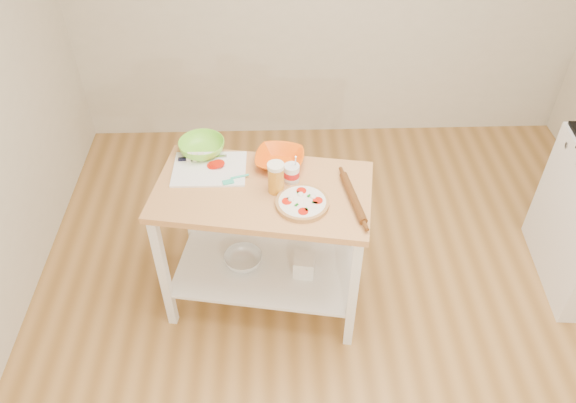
# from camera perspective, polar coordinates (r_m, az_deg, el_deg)

# --- Properties ---
(room_shell) EXTENTS (4.04, 4.54, 2.74)m
(room_shell) POSITION_cam_1_polar(r_m,az_deg,el_deg) (2.42, 9.11, 3.25)
(room_shell) COLOR #A7773D
(room_shell) RESTS_ON ground
(prep_island) EXTENTS (1.24, 0.82, 0.90)m
(prep_island) POSITION_cam_1_polar(r_m,az_deg,el_deg) (3.15, -2.47, -2.17)
(prep_island) COLOR tan
(prep_island) RESTS_ON ground
(pizza) EXTENTS (0.28, 0.28, 0.04)m
(pizza) POSITION_cam_1_polar(r_m,az_deg,el_deg) (2.87, 1.45, -0.11)
(pizza) COLOR tan
(pizza) RESTS_ON prep_island
(cutting_board) EXTENTS (0.40, 0.30, 0.04)m
(cutting_board) POSITION_cam_1_polar(r_m,az_deg,el_deg) (3.13, -8.02, 3.38)
(cutting_board) COLOR white
(cutting_board) RESTS_ON prep_island
(spatula) EXTENTS (0.14, 0.09, 0.01)m
(spatula) POSITION_cam_1_polar(r_m,az_deg,el_deg) (3.03, -5.47, 2.29)
(spatula) COLOR #35C9A2
(spatula) RESTS_ON cutting_board
(knife) EXTENTS (0.27, 0.05, 0.01)m
(knife) POSITION_cam_1_polar(r_m,az_deg,el_deg) (3.20, -9.35, 4.36)
(knife) COLOR silver
(knife) RESTS_ON cutting_board
(orange_bowl) EXTENTS (0.31, 0.31, 0.07)m
(orange_bowl) POSITION_cam_1_polar(r_m,az_deg,el_deg) (3.12, -0.85, 4.29)
(orange_bowl) COLOR #FE5A06
(orange_bowl) RESTS_ON prep_island
(green_bowl) EXTENTS (0.30, 0.30, 0.08)m
(green_bowl) POSITION_cam_1_polar(r_m,az_deg,el_deg) (3.24, -8.74, 5.46)
(green_bowl) COLOR #7FDC39
(green_bowl) RESTS_ON prep_island
(beer_pint) EXTENTS (0.09, 0.09, 0.18)m
(beer_pint) POSITION_cam_1_polar(r_m,az_deg,el_deg) (2.91, -1.23, 2.44)
(beer_pint) COLOR orange
(beer_pint) RESTS_ON prep_island
(yogurt_tub) EXTENTS (0.09, 0.09, 0.18)m
(yogurt_tub) POSITION_cam_1_polar(r_m,az_deg,el_deg) (3.00, 0.38, 2.90)
(yogurt_tub) COLOR white
(yogurt_tub) RESTS_ON prep_island
(rolling_pin) EXTENTS (0.10, 0.37, 0.04)m
(rolling_pin) POSITION_cam_1_polar(r_m,az_deg,el_deg) (2.91, 6.62, 0.39)
(rolling_pin) COLOR #5E3415
(rolling_pin) RESTS_ON prep_island
(shelf_glass_bowl) EXTENTS (0.31, 0.31, 0.07)m
(shelf_glass_bowl) POSITION_cam_1_polar(r_m,az_deg,el_deg) (3.44, -4.58, -5.91)
(shelf_glass_bowl) COLOR silver
(shelf_glass_bowl) RESTS_ON prep_island
(shelf_bin) EXTENTS (0.14, 0.14, 0.12)m
(shelf_bin) POSITION_cam_1_polar(r_m,az_deg,el_deg) (3.37, 1.66, -6.53)
(shelf_bin) COLOR white
(shelf_bin) RESTS_ON prep_island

